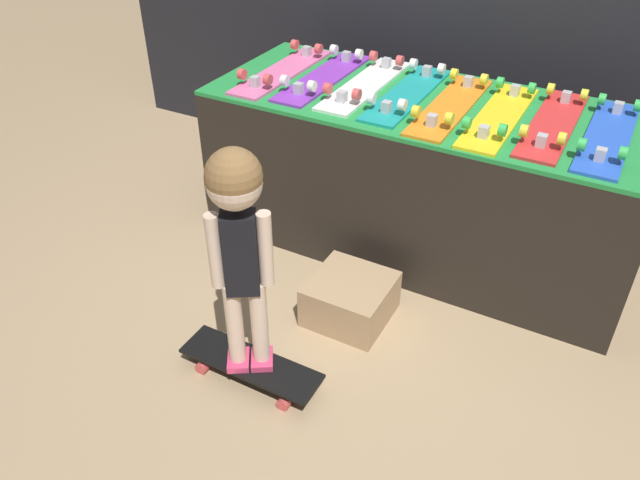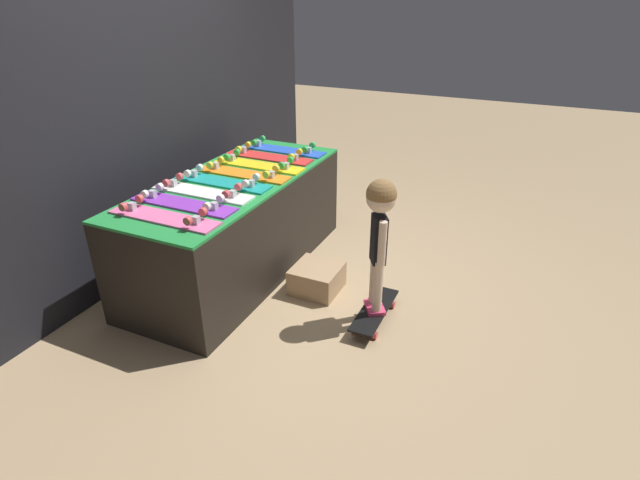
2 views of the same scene
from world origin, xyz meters
The scene contains 13 objects.
ground_plane centered at (0.00, 0.00, 0.00)m, with size 16.00×16.00×0.00m, color tan.
display_rack centered at (0.00, 0.57, 0.40)m, with size 2.12×0.86×0.80m.
skateboard_pink_on_rack centered at (-0.81, 0.56, 0.81)m, with size 0.18×0.78×0.09m.
skateboard_purple_on_rack centered at (-0.58, 0.58, 0.81)m, with size 0.18×0.78×0.09m.
skateboard_white_on_rack centered at (-0.35, 0.59, 0.81)m, with size 0.18×0.78×0.09m.
skateboard_teal_on_rack centered at (-0.12, 0.58, 0.81)m, with size 0.18×0.78×0.09m.
skateboard_orange_on_rack centered at (0.12, 0.55, 0.81)m, with size 0.18×0.78×0.09m.
skateboard_yellow_on_rack centered at (0.35, 0.54, 0.81)m, with size 0.18×0.78×0.09m.
skateboard_red_on_rack centered at (0.58, 0.57, 0.81)m, with size 0.18×0.78×0.09m.
skateboard_blue_on_rack centered at (0.81, 0.56, 0.81)m, with size 0.18×0.78×0.09m.
skateboard_on_floor centered at (-0.22, -0.70, 0.07)m, with size 0.61×0.18×0.09m.
child centered at (-0.22, -0.70, 0.77)m, with size 0.22×0.20×0.97m.
storage_box centered at (-0.03, -0.16, 0.10)m, with size 0.35×0.35×0.20m.
Camera 1 is at (0.88, -2.13, 1.97)m, focal length 35.00 mm.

